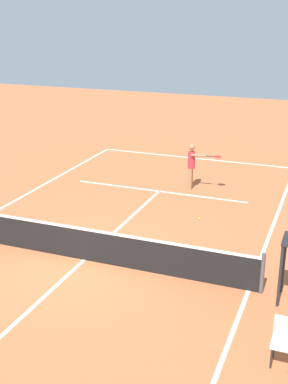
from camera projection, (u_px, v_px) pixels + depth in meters
name	position (u px, v px, depth m)	size (l,w,h in m)	color
ground_plane	(84.00, 260.00, 14.13)	(60.00, 60.00, 0.00)	#B76038
court_lines	(84.00, 260.00, 14.13)	(9.22, 22.46, 0.01)	white
tennis_net	(84.00, 244.00, 13.96)	(9.82, 0.10, 1.07)	#4C4C51
player_serving	(193.00, 162.00, 19.45)	(1.33, 0.46, 1.79)	#9E704C
tennis_ball	(199.00, 218.00, 16.86)	(0.07, 0.07, 0.07)	#CCE033
courtside_chair_near	(284.00, 339.00, 9.81)	(0.44, 0.46, 0.95)	#262626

